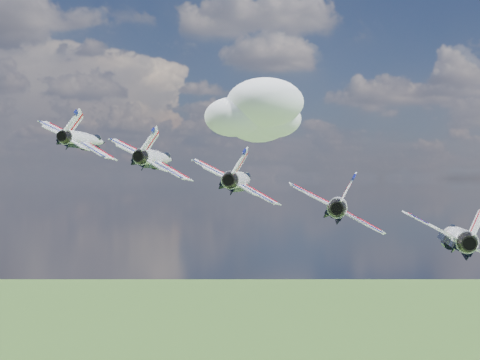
{
  "coord_description": "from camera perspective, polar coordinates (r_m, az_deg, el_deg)",
  "views": [
    {
      "loc": [
        5.24,
        -62.89,
        151.03
      ],
      "look_at": [
        14.32,
        11.0,
        150.88
      ],
      "focal_mm": 50.0,
      "sensor_mm": 36.0,
      "label": 1
    }
  ],
  "objects": [
    {
      "name": "jet_3",
      "position": [
        69.12,
        8.37,
        -2.17
      ],
      "size": [
        14.78,
        17.46,
        8.67
      ],
      "primitive_type": null,
      "rotation": [
        0.0,
        0.49,
        -0.28
      ],
      "color": "white"
    },
    {
      "name": "jet_4",
      "position": [
        65.6,
        17.91,
        -4.58
      ],
      "size": [
        14.78,
        17.46,
        8.67
      ],
      "primitive_type": null,
      "rotation": [
        0.0,
        0.49,
        -0.28
      ],
      "color": "silver"
    },
    {
      "name": "jet_1",
      "position": [
        81.23,
        -7.11,
        1.85
      ],
      "size": [
        14.78,
        17.46,
        8.67
      ],
      "primitive_type": null,
      "rotation": [
        0.0,
        0.49,
        -0.28
      ],
      "color": "white"
    },
    {
      "name": "jet_0",
      "position": [
        89.13,
        -13.06,
        3.37
      ],
      "size": [
        14.78,
        17.46,
        8.67
      ],
      "primitive_type": null,
      "rotation": [
        0.0,
        0.49,
        -0.28
      ],
      "color": "silver"
    },
    {
      "name": "jet_2",
      "position": [
        74.45,
        0.0,
        0.0
      ],
      "size": [
        14.78,
        17.46,
        8.67
      ],
      "primitive_type": null,
      "rotation": [
        0.0,
        0.49,
        -0.28
      ],
      "color": "white"
    },
    {
      "name": "cloud_far",
      "position": [
        264.46,
        1.37,
        5.91
      ],
      "size": [
        52.91,
        41.57,
        20.79
      ],
      "primitive_type": "ellipsoid",
      "color": "white"
    }
  ]
}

